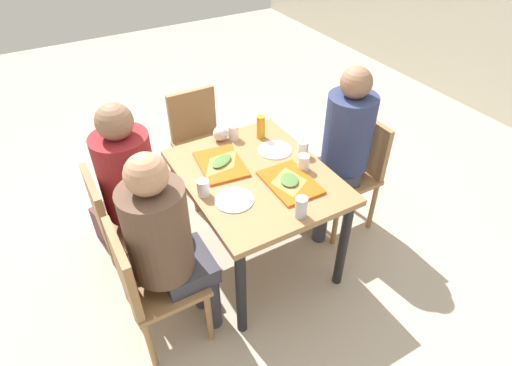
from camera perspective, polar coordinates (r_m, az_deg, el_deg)
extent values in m
cube|color=#B7A893|center=(3.05, 0.00, -9.85)|extent=(10.00, 10.00, 0.02)
cube|color=#9E7247|center=(2.56, 0.00, 0.93)|extent=(1.04, 0.83, 0.04)
cylinder|color=black|center=(3.01, -10.29, -2.01)|extent=(0.06, 0.06, 0.69)
cylinder|color=black|center=(2.41, -2.03, -14.45)|extent=(0.06, 0.06, 0.69)
cylinder|color=black|center=(3.24, 1.46, 2.01)|extent=(0.06, 0.06, 0.69)
cylinder|color=black|center=(2.69, 11.64, -8.17)|extent=(0.06, 0.06, 0.69)
cube|color=#9E7247|center=(2.75, -15.95, -5.36)|extent=(0.40, 0.40, 0.03)
cube|color=#9E7247|center=(2.60, -20.51, -3.17)|extent=(0.38, 0.04, 0.40)
cylinder|color=#9E7247|center=(3.04, -13.12, -5.42)|extent=(0.04, 0.04, 0.42)
cylinder|color=#9E7247|center=(2.81, -10.82, -9.65)|extent=(0.04, 0.04, 0.42)
cylinder|color=#9E7247|center=(3.01, -19.23, -7.48)|extent=(0.04, 0.04, 0.42)
cylinder|color=#9E7247|center=(2.77, -17.49, -11.97)|extent=(0.04, 0.04, 0.42)
cube|color=#9E7247|center=(2.39, -12.25, -12.98)|extent=(0.40, 0.40, 0.03)
cube|color=#9E7247|center=(2.21, -17.43, -11.04)|extent=(0.38, 0.04, 0.40)
cylinder|color=#9E7247|center=(2.69, -9.42, -12.17)|extent=(0.04, 0.04, 0.42)
cylinder|color=#9E7247|center=(2.50, -6.33, -17.52)|extent=(0.04, 0.04, 0.42)
cylinder|color=#9E7247|center=(2.66, -16.42, -14.66)|extent=(0.04, 0.04, 0.42)
cylinder|color=#9E7247|center=(2.46, -14.03, -20.39)|extent=(0.04, 0.04, 0.42)
cube|color=#9E7247|center=(3.07, 11.70, 0.82)|extent=(0.40, 0.40, 0.03)
cube|color=#9E7247|center=(3.06, 14.82, 5.02)|extent=(0.38, 0.04, 0.40)
cylinder|color=#9E7247|center=(3.03, 10.68, -5.20)|extent=(0.04, 0.04, 0.42)
cylinder|color=#9E7247|center=(3.22, 6.97, -1.62)|extent=(0.04, 0.04, 0.42)
cylinder|color=#9E7247|center=(3.22, 15.42, -3.03)|extent=(0.04, 0.04, 0.42)
cylinder|color=#9E7247|center=(3.40, 11.65, 0.23)|extent=(0.04, 0.04, 0.42)
cube|color=#9E7247|center=(3.33, -7.03, 4.59)|extent=(0.40, 0.40, 0.03)
cube|color=#9E7247|center=(3.36, -8.58, 9.11)|extent=(0.04, 0.38, 0.40)
cylinder|color=#9E7247|center=(3.38, -2.94, 0.88)|extent=(0.04, 0.04, 0.42)
cylinder|color=#9E7247|center=(3.28, -8.22, -0.92)|extent=(0.04, 0.04, 0.42)
cylinder|color=#9E7247|center=(3.63, -5.41, 3.72)|extent=(0.04, 0.04, 0.42)
cylinder|color=#9E7247|center=(3.54, -10.39, 2.12)|extent=(0.04, 0.04, 0.42)
cylinder|color=#383842|center=(2.98, -11.51, -5.89)|extent=(0.10, 0.10, 0.45)
cylinder|color=#383842|center=(2.87, -10.38, -7.86)|extent=(0.10, 0.10, 0.45)
cube|color=#383842|center=(2.72, -13.60, -3.49)|extent=(0.32, 0.28, 0.10)
cylinder|color=maroon|center=(2.52, -16.97, 0.99)|extent=(0.32, 0.32, 0.52)
sphere|color=#8C664C|center=(2.33, -18.55, 7.84)|extent=(0.20, 0.20, 0.20)
cylinder|color=#383842|center=(2.64, -7.47, -12.84)|extent=(0.10, 0.10, 0.45)
cylinder|color=#383842|center=(2.54, -5.96, -15.33)|extent=(0.10, 0.10, 0.45)
cube|color=#383842|center=(2.36, -9.47, -10.89)|extent=(0.32, 0.28, 0.10)
cylinder|color=brown|center=(2.12, -13.09, -6.42)|extent=(0.32, 0.32, 0.52)
sphere|color=tan|center=(1.90, -14.58, 1.12)|extent=(0.20, 0.20, 0.20)
cylinder|color=#383842|center=(3.04, 8.78, -4.39)|extent=(0.10, 0.10, 0.45)
cylinder|color=#383842|center=(3.13, 7.04, -2.68)|extent=(0.10, 0.10, 0.45)
cube|color=#383842|center=(2.96, 9.91, 1.06)|extent=(0.32, 0.28, 0.10)
cylinder|color=navy|center=(2.85, 12.34, 6.68)|extent=(0.32, 0.32, 0.52)
sphere|color=#8C664C|center=(2.69, 13.35, 13.01)|extent=(0.20, 0.20, 0.20)
cube|color=#D85914|center=(2.62, -4.75, 2.55)|extent=(0.39, 0.30, 0.02)
cube|color=#D85914|center=(2.47, 4.61, 0.08)|extent=(0.36, 0.26, 0.02)
cylinder|color=white|center=(2.75, 2.55, 4.48)|extent=(0.22, 0.22, 0.01)
cylinder|color=white|center=(2.35, -2.98, -2.30)|extent=(0.22, 0.22, 0.01)
pyramid|color=#C68C47|center=(2.61, -4.66, 2.83)|extent=(0.23, 0.27, 0.01)
ellipsoid|color=#4C7233|center=(2.61, -4.67, 3.00)|extent=(0.16, 0.19, 0.01)
pyramid|color=#C68C47|center=(2.46, 4.49, 0.29)|extent=(0.24, 0.22, 0.01)
ellipsoid|color=#4C7233|center=(2.46, 4.50, 0.48)|extent=(0.17, 0.15, 0.01)
cylinder|color=white|center=(2.70, 6.31, 4.67)|extent=(0.07, 0.07, 0.10)
cylinder|color=white|center=(2.38, -7.13, -0.64)|extent=(0.07, 0.07, 0.10)
cylinder|color=white|center=(2.85, -3.07, 6.86)|extent=(0.07, 0.07, 0.10)
cylinder|color=white|center=(2.57, 6.42, 2.76)|extent=(0.07, 0.07, 0.10)
cylinder|color=#B7BCC6|center=(2.23, 6.10, -3.26)|extent=(0.07, 0.07, 0.12)
cylinder|color=orange|center=(2.84, 0.65, 7.54)|extent=(0.06, 0.06, 0.16)
sphere|color=silver|center=(2.84, -4.82, 6.65)|extent=(0.10, 0.10, 0.10)
cube|color=#592D38|center=(3.19, -18.57, -5.87)|extent=(0.35, 0.24, 0.28)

